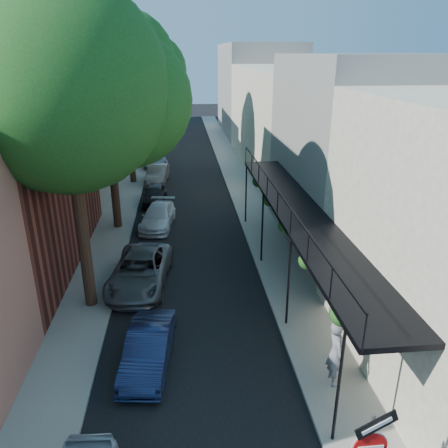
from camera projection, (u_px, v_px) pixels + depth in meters
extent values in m
cube|color=black|center=(184.00, 171.00, 35.57)|extent=(6.00, 64.00, 0.01)
cube|color=gray|center=(135.00, 172.00, 35.19)|extent=(2.00, 64.00, 0.12)
cube|color=gray|center=(233.00, 170.00, 35.92)|extent=(2.00, 64.00, 0.12)
cube|color=gray|center=(57.00, 81.00, 17.37)|extent=(0.06, 7.00, 4.00)
cube|color=gray|center=(49.00, 125.00, 29.40)|extent=(8.00, 12.00, 9.00)
cube|color=beige|center=(88.00, 97.00, 42.18)|extent=(8.00, 16.00, 10.00)
cube|color=#B6695D|center=(110.00, 95.00, 55.51)|extent=(8.00, 12.00, 8.00)
cube|color=gray|center=(374.00, 155.00, 20.86)|extent=(8.00, 10.00, 9.00)
cube|color=beige|center=(295.00, 120.00, 34.93)|extent=(8.00, 20.00, 8.00)
cube|color=gray|center=(258.00, 89.00, 51.23)|extent=(8.00, 16.00, 10.00)
cube|color=black|center=(302.00, 213.00, 16.16)|extent=(2.00, 16.00, 0.15)
cube|color=black|center=(278.00, 191.00, 15.75)|extent=(0.05, 16.00, 0.05)
cylinder|color=black|center=(339.00, 384.00, 10.21)|extent=(0.08, 0.08, 3.40)
cylinder|color=black|center=(246.00, 193.00, 24.10)|extent=(0.08, 0.08, 3.40)
sphere|color=#1D4C15|center=(342.00, 315.00, 10.71)|extent=(0.60, 0.60, 0.60)
sphere|color=#1D4C15|center=(286.00, 225.00, 16.27)|extent=(0.60, 0.60, 0.60)
sphere|color=#1D4C15|center=(258.00, 181.00, 21.82)|extent=(0.60, 0.60, 0.60)
cylinder|color=red|center=(370.00, 447.00, 8.19)|extent=(0.66, 0.04, 0.66)
cube|color=white|center=(371.00, 448.00, 8.16)|extent=(0.50, 0.02, 0.10)
cylinder|color=white|center=(370.00, 446.00, 8.20)|extent=(0.70, 0.02, 0.70)
cube|color=black|center=(377.00, 425.00, 7.98)|extent=(0.89, 0.15, 0.58)
cube|color=white|center=(377.00, 426.00, 7.95)|extent=(0.60, 0.10, 0.31)
cylinder|color=#311D13|center=(81.00, 221.00, 15.43)|extent=(0.44, 0.44, 7.00)
sphere|color=#1D4C15|center=(64.00, 87.00, 13.77)|extent=(6.80, 6.80, 6.80)
sphere|color=#1D4C15|center=(124.00, 100.00, 15.05)|extent=(4.76, 4.76, 4.76)
cylinder|color=#311D13|center=(113.00, 173.00, 22.96)|extent=(0.44, 0.44, 6.30)
sphere|color=#1D4C15|center=(105.00, 93.00, 21.48)|extent=(6.00, 6.00, 6.00)
sphere|color=#1D4C15|center=(139.00, 101.00, 22.63)|extent=(4.20, 4.20, 4.20)
cylinder|color=#311D13|center=(130.00, 133.00, 31.10)|extent=(0.44, 0.44, 7.35)
sphere|color=#1D4C15|center=(124.00, 63.00, 29.37)|extent=(7.00, 7.00, 7.00)
sphere|color=#1D4C15|center=(152.00, 70.00, 30.69)|extent=(4.90, 4.90, 4.90)
imported|color=#141E41|center=(149.00, 348.00, 13.36)|extent=(1.67, 3.76, 1.20)
imported|color=#5C5E64|center=(140.00, 271.00, 17.98)|extent=(2.75, 5.03, 1.34)
imported|color=white|center=(158.00, 216.00, 24.16)|extent=(2.14, 4.20, 1.17)
imported|color=black|center=(154.00, 194.00, 27.87)|extent=(1.58, 3.54, 1.18)
imported|color=slate|center=(157.00, 174.00, 32.29)|extent=(1.76, 4.04, 1.29)
imported|color=gray|center=(155.00, 160.00, 36.89)|extent=(2.43, 4.51, 1.20)
imported|color=slate|center=(336.00, 353.00, 12.35)|extent=(0.49, 0.74, 2.02)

